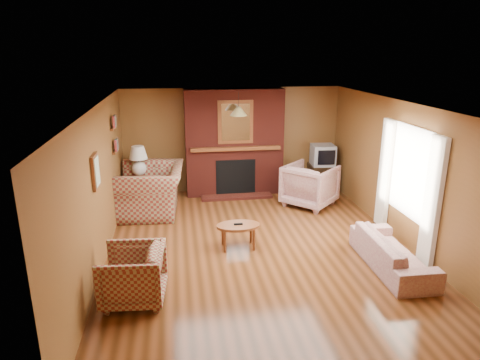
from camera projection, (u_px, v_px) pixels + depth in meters
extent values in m
plane|color=#47250F|center=(259.00, 249.00, 7.23)|extent=(6.50, 6.50, 0.00)
plane|color=silver|center=(261.00, 106.00, 6.52)|extent=(6.50, 6.50, 0.00)
plane|color=brown|center=(233.00, 140.00, 9.94)|extent=(6.50, 0.00, 6.50)
plane|color=brown|center=(331.00, 288.00, 3.80)|extent=(6.50, 0.00, 6.50)
plane|color=brown|center=(99.00, 188.00, 6.51)|extent=(0.00, 6.50, 6.50)
plane|color=brown|center=(404.00, 174.00, 7.23)|extent=(0.00, 6.50, 6.50)
cube|color=#591B13|center=(234.00, 142.00, 9.71)|extent=(2.20, 0.50, 2.40)
cube|color=black|center=(236.00, 177.00, 9.71)|extent=(0.90, 0.06, 0.80)
cube|color=#591B13|center=(237.00, 197.00, 9.67)|extent=(1.60, 0.35, 0.06)
cube|color=brown|center=(236.00, 148.00, 9.48)|extent=(2.00, 0.18, 0.08)
cube|color=brown|center=(235.00, 122.00, 9.33)|extent=(0.78, 0.05, 0.95)
cube|color=white|center=(236.00, 122.00, 9.31)|extent=(0.62, 0.02, 0.80)
cube|color=beige|center=(432.00, 202.00, 6.37)|extent=(0.08, 0.35, 2.00)
cube|color=beige|center=(385.00, 174.00, 7.79)|extent=(0.08, 0.35, 2.00)
cube|color=white|center=(410.00, 172.00, 7.01)|extent=(0.03, 1.10, 1.50)
cube|color=brown|center=(116.00, 150.00, 8.27)|extent=(0.06, 0.55, 0.04)
cube|color=brown|center=(114.00, 127.00, 8.14)|extent=(0.06, 0.55, 0.04)
cube|color=brown|center=(95.00, 171.00, 6.13)|extent=(0.04, 0.40, 0.50)
cube|color=silver|center=(97.00, 171.00, 6.13)|extent=(0.01, 0.32, 0.42)
cylinder|color=black|center=(239.00, 100.00, 8.75)|extent=(0.01, 0.01, 0.35)
cone|color=tan|center=(239.00, 111.00, 8.81)|extent=(0.36, 0.36, 0.18)
imported|color=maroon|center=(151.00, 190.00, 8.72)|extent=(1.38, 1.56, 0.96)
imported|color=maroon|center=(133.00, 275.00, 5.64)|extent=(0.89, 0.87, 0.75)
imported|color=#BAAC90|center=(392.00, 252.00, 6.54)|extent=(0.71, 1.76, 0.51)
imported|color=#BAAC90|center=(310.00, 185.00, 9.11)|extent=(1.38, 1.37, 0.90)
ellipsoid|color=brown|center=(238.00, 226.00, 7.16)|extent=(0.73, 0.45, 0.04)
cube|color=black|center=(238.00, 224.00, 7.15)|extent=(0.15, 0.05, 0.02)
cylinder|color=brown|center=(251.00, 233.00, 7.40)|extent=(0.05, 0.05, 0.37)
cylinder|color=brown|center=(223.00, 235.00, 7.32)|extent=(0.05, 0.05, 0.37)
cylinder|color=brown|center=(254.00, 240.00, 7.12)|extent=(0.05, 0.05, 0.37)
cylinder|color=brown|center=(225.00, 242.00, 7.05)|extent=(0.05, 0.05, 0.37)
cube|color=brown|center=(141.00, 190.00, 9.14)|extent=(0.52, 0.52, 0.67)
sphere|color=silver|center=(139.00, 169.00, 9.00)|extent=(0.31, 0.31, 0.31)
cylinder|color=black|center=(139.00, 161.00, 8.95)|extent=(0.03, 0.03, 0.10)
cone|color=silver|center=(138.00, 152.00, 8.90)|extent=(0.39, 0.39, 0.27)
cube|color=black|center=(321.00, 178.00, 10.07)|extent=(0.62, 0.57, 0.64)
cube|color=#9B9DA2|center=(323.00, 155.00, 9.91)|extent=(0.55, 0.53, 0.47)
cube|color=black|center=(327.00, 158.00, 9.67)|extent=(0.39, 0.05, 0.34)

